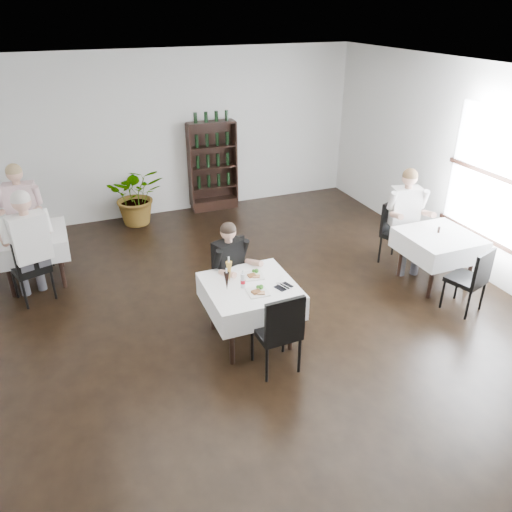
{
  "coord_description": "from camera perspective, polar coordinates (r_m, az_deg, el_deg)",
  "views": [
    {
      "loc": [
        -2.1,
        -4.68,
        3.72
      ],
      "look_at": [
        -0.15,
        0.2,
        1.02
      ],
      "focal_mm": 35.0,
      "sensor_mm": 36.0,
      "label": 1
    }
  ],
  "objects": [
    {
      "name": "potted_tree",
      "position": [
        9.43,
        -13.47,
        6.78
      ],
      "size": [
        1.11,
        1.0,
        1.1
      ],
      "primitive_type": "imported",
      "rotation": [
        0.0,
        0.0,
        -0.15
      ],
      "color": "#27591E",
      "rests_on": "ground"
    },
    {
      "name": "diner_left_near",
      "position": [
        7.14,
        -24.6,
        1.79
      ],
      "size": [
        0.69,
        0.74,
        1.64
      ],
      "color": "#3F4047",
      "rests_on": "ground"
    },
    {
      "name": "left_table",
      "position": [
        7.84,
        -24.29,
        1.37
      ],
      "size": [
        0.98,
        0.98,
        0.77
      ],
      "color": "black",
      "rests_on": "ground"
    },
    {
      "name": "right_chair_near",
      "position": [
        7.06,
        23.48,
        -2.18
      ],
      "size": [
        0.53,
        0.54,
        0.92
      ],
      "color": "black",
      "rests_on": "ground"
    },
    {
      "name": "diner_right_far",
      "position": [
        7.82,
        16.88,
        4.84
      ],
      "size": [
        0.64,
        0.68,
        1.55
      ],
      "color": "#3F4047",
      "rests_on": "ground"
    },
    {
      "name": "left_chair_near",
      "position": [
        7.34,
        -24.29,
        -0.97
      ],
      "size": [
        0.57,
        0.57,
        0.97
      ],
      "color": "black",
      "rests_on": "ground"
    },
    {
      "name": "window_right",
      "position": [
        7.61,
        27.1,
        7.22
      ],
      "size": [
        0.06,
        2.3,
        1.85
      ],
      "color": "white",
      "rests_on": "room_shell"
    },
    {
      "name": "plate_near",
      "position": [
        5.65,
        0.26,
        -4.07
      ],
      "size": [
        0.25,
        0.25,
        0.07
      ],
      "color": "white",
      "rests_on": "main_table"
    },
    {
      "name": "room_shell",
      "position": [
        5.59,
        2.16,
        3.77
      ],
      "size": [
        9.0,
        9.0,
        9.0
      ],
      "color": "black",
      "rests_on": "ground"
    },
    {
      "name": "coke_bottle",
      "position": [
        5.72,
        -1.51,
        -2.84
      ],
      "size": [
        0.06,
        0.06,
        0.22
      ],
      "color": "silver",
      "rests_on": "main_table"
    },
    {
      "name": "main_chair_far",
      "position": [
        6.64,
        -2.23,
        -1.51
      ],
      "size": [
        0.53,
        0.54,
        0.93
      ],
      "color": "black",
      "rests_on": "ground"
    },
    {
      "name": "pilsner_lager",
      "position": [
        5.82,
        -3.09,
        -1.8
      ],
      "size": [
        0.08,
        0.08,
        0.33
      ],
      "color": "#BA8A2F",
      "rests_on": "main_table"
    },
    {
      "name": "main_table",
      "position": [
        5.89,
        -0.67,
        -4.53
      ],
      "size": [
        1.03,
        1.03,
        0.77
      ],
      "color": "black",
      "rests_on": "ground"
    },
    {
      "name": "pepper_mill",
      "position": [
        7.56,
        20.17,
        2.83
      ],
      "size": [
        0.04,
        0.04,
        0.09
      ],
      "primitive_type": "cylinder",
      "rotation": [
        0.0,
        0.0,
        0.17
      ],
      "color": "black",
      "rests_on": "right_table"
    },
    {
      "name": "diner_left_far",
      "position": [
        8.3,
        -25.26,
        4.9
      ],
      "size": [
        0.64,
        0.65,
        1.61
      ],
      "color": "#3F4047",
      "rests_on": "ground"
    },
    {
      "name": "wine_shelf",
      "position": [
        9.82,
        -4.96,
        10.08
      ],
      "size": [
        0.9,
        0.28,
        1.75
      ],
      "color": "black",
      "rests_on": "ground"
    },
    {
      "name": "pilsner_dark",
      "position": [
        5.66,
        -3.36,
        -2.91
      ],
      "size": [
        0.07,
        0.07,
        0.28
      ],
      "color": "black",
      "rests_on": "main_table"
    },
    {
      "name": "napkin_cutlery",
      "position": [
        5.78,
        3.18,
        -3.5
      ],
      "size": [
        0.22,
        0.2,
        0.02
      ],
      "color": "black",
      "rests_on": "main_table"
    },
    {
      "name": "diner_main",
      "position": [
        6.22,
        -2.72,
        -1.08
      ],
      "size": [
        0.58,
        0.62,
        1.34
      ],
      "color": "#3F4047",
      "rests_on": "ground"
    },
    {
      "name": "right_chair_far",
      "position": [
        8.05,
        15.66,
        3.04
      ],
      "size": [
        0.59,
        0.59,
        0.98
      ],
      "color": "black",
      "rests_on": "ground"
    },
    {
      "name": "right_table",
      "position": [
        7.58,
        20.11,
        1.29
      ],
      "size": [
        0.98,
        0.98,
        0.77
      ],
      "color": "black",
      "rests_on": "ground"
    },
    {
      "name": "plate_far",
      "position": [
        5.98,
        -0.26,
        -2.19
      ],
      "size": [
        0.26,
        0.26,
        0.07
      ],
      "color": "white",
      "rests_on": "main_table"
    },
    {
      "name": "left_chair_far",
      "position": [
        8.42,
        -24.4,
        2.11
      ],
      "size": [
        0.52,
        0.52,
        0.86
      ],
      "color": "black",
      "rests_on": "ground"
    },
    {
      "name": "main_chair_near",
      "position": [
        5.43,
        2.68,
        -8.27
      ],
      "size": [
        0.47,
        0.48,
        1.0
      ],
      "color": "black",
      "rests_on": "ground"
    }
  ]
}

